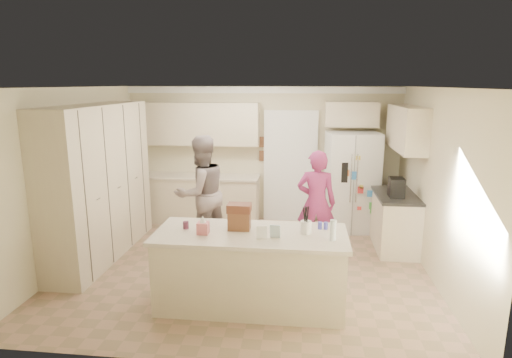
# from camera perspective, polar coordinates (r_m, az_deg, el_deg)

# --- Properties ---
(floor) EXTENTS (5.20, 4.60, 0.02)m
(floor) POSITION_cam_1_polar(r_m,az_deg,el_deg) (6.49, -1.25, -11.59)
(floor) COLOR #98755E
(floor) RESTS_ON ground
(ceiling) EXTENTS (5.20, 4.60, 0.02)m
(ceiling) POSITION_cam_1_polar(r_m,az_deg,el_deg) (5.92, -1.38, 12.23)
(ceiling) COLOR white
(ceiling) RESTS_ON wall_back
(wall_back) EXTENTS (5.20, 0.02, 2.60)m
(wall_back) POSITION_cam_1_polar(r_m,az_deg,el_deg) (8.32, 0.84, 3.29)
(wall_back) COLOR beige
(wall_back) RESTS_ON ground
(wall_front) EXTENTS (5.20, 0.02, 2.60)m
(wall_front) POSITION_cam_1_polar(r_m,az_deg,el_deg) (3.89, -5.96, -7.81)
(wall_front) COLOR beige
(wall_front) RESTS_ON ground
(wall_left) EXTENTS (0.02, 4.60, 2.60)m
(wall_left) POSITION_cam_1_polar(r_m,az_deg,el_deg) (6.92, -23.26, 0.33)
(wall_left) COLOR beige
(wall_left) RESTS_ON ground
(wall_right) EXTENTS (0.02, 4.60, 2.60)m
(wall_right) POSITION_cam_1_polar(r_m,az_deg,el_deg) (6.28, 23.01, -0.82)
(wall_right) COLOR beige
(wall_right) RESTS_ON ground
(crown_back) EXTENTS (5.20, 0.08, 0.12)m
(crown_back) POSITION_cam_1_polar(r_m,az_deg,el_deg) (8.16, 0.83, 11.79)
(crown_back) COLOR white
(crown_back) RESTS_ON wall_back
(pantry_bank) EXTENTS (0.60, 2.60, 2.35)m
(pantry_bank) POSITION_cam_1_polar(r_m,az_deg,el_deg) (6.97, -20.16, -0.38)
(pantry_bank) COLOR beige
(pantry_bank) RESTS_ON floor
(back_base_cab) EXTENTS (2.20, 0.60, 0.88)m
(back_base_cab) POSITION_cam_1_polar(r_m,az_deg,el_deg) (8.40, -7.23, -2.73)
(back_base_cab) COLOR beige
(back_base_cab) RESTS_ON floor
(back_countertop) EXTENTS (2.24, 0.63, 0.04)m
(back_countertop) POSITION_cam_1_polar(r_m,az_deg,el_deg) (8.28, -7.33, 0.32)
(back_countertop) COLOR beige
(back_countertop) RESTS_ON back_base_cab
(back_upper_cab) EXTENTS (2.20, 0.35, 0.80)m
(back_upper_cab) POSITION_cam_1_polar(r_m,az_deg,el_deg) (8.26, -7.31, 7.32)
(back_upper_cab) COLOR beige
(back_upper_cab) RESTS_ON wall_back
(doorway_opening) EXTENTS (0.90, 0.06, 2.10)m
(doorway_opening) POSITION_cam_1_polar(r_m,az_deg,el_deg) (8.30, 4.60, 1.48)
(doorway_opening) COLOR black
(doorway_opening) RESTS_ON floor
(doorway_casing) EXTENTS (1.02, 0.03, 2.22)m
(doorway_casing) POSITION_cam_1_polar(r_m,az_deg,el_deg) (8.27, 4.59, 1.43)
(doorway_casing) COLOR white
(doorway_casing) RESTS_ON floor
(wall_frame_upper) EXTENTS (0.15, 0.02, 0.20)m
(wall_frame_upper) POSITION_cam_1_polar(r_m,az_deg,el_deg) (8.24, 0.96, 4.96)
(wall_frame_upper) COLOR brown
(wall_frame_upper) RESTS_ON wall_back
(wall_frame_lower) EXTENTS (0.15, 0.02, 0.20)m
(wall_frame_lower) POSITION_cam_1_polar(r_m,az_deg,el_deg) (8.28, 0.95, 3.11)
(wall_frame_lower) COLOR brown
(wall_frame_lower) RESTS_ON wall_back
(refrigerator) EXTENTS (0.98, 0.81, 1.80)m
(refrigerator) POSITION_cam_1_polar(r_m,az_deg,el_deg) (7.95, 12.59, -0.40)
(refrigerator) COLOR white
(refrigerator) RESTS_ON floor
(fridge_seam) EXTENTS (0.02, 0.02, 1.78)m
(fridge_seam) POSITION_cam_1_polar(r_m,az_deg,el_deg) (7.60, 12.86, -1.01)
(fridge_seam) COLOR gray
(fridge_seam) RESTS_ON refrigerator
(fridge_dispenser) EXTENTS (0.22, 0.03, 0.35)m
(fridge_dispenser) POSITION_cam_1_polar(r_m,az_deg,el_deg) (7.52, 11.30, 0.87)
(fridge_dispenser) COLOR black
(fridge_dispenser) RESTS_ON refrigerator
(fridge_handle_l) EXTENTS (0.02, 0.02, 0.85)m
(fridge_handle_l) POSITION_cam_1_polar(r_m,az_deg,el_deg) (7.55, 12.55, 0.08)
(fridge_handle_l) COLOR silver
(fridge_handle_l) RESTS_ON refrigerator
(fridge_handle_r) EXTENTS (0.02, 0.02, 0.85)m
(fridge_handle_r) POSITION_cam_1_polar(r_m,az_deg,el_deg) (7.56, 13.31, 0.06)
(fridge_handle_r) COLOR silver
(fridge_handle_r) RESTS_ON refrigerator
(over_fridge_cab) EXTENTS (0.95, 0.35, 0.45)m
(over_fridge_cab) POSITION_cam_1_polar(r_m,az_deg,el_deg) (8.05, 12.62, 8.41)
(over_fridge_cab) COLOR beige
(over_fridge_cab) RESTS_ON wall_back
(right_base_cab) EXTENTS (0.60, 1.20, 0.88)m
(right_base_cab) POSITION_cam_1_polar(r_m,az_deg,el_deg) (7.36, 17.95, -5.48)
(right_base_cab) COLOR beige
(right_base_cab) RESTS_ON floor
(right_countertop) EXTENTS (0.63, 1.24, 0.04)m
(right_countertop) POSITION_cam_1_polar(r_m,az_deg,el_deg) (7.24, 18.12, -2.01)
(right_countertop) COLOR #2D2B28
(right_countertop) RESTS_ON right_base_cab
(right_upper_cab) EXTENTS (0.35, 1.50, 0.70)m
(right_upper_cab) POSITION_cam_1_polar(r_m,az_deg,el_deg) (7.28, 19.43, 6.39)
(right_upper_cab) COLOR beige
(right_upper_cab) RESTS_ON wall_right
(coffee_maker) EXTENTS (0.22, 0.28, 0.30)m
(coffee_maker) POSITION_cam_1_polar(r_m,az_deg,el_deg) (7.00, 18.21, -1.07)
(coffee_maker) COLOR black
(coffee_maker) RESTS_ON right_countertop
(island_base) EXTENTS (2.20, 0.90, 0.88)m
(island_base) POSITION_cam_1_polar(r_m,az_deg,el_deg) (5.29, -0.71, -12.11)
(island_base) COLOR beige
(island_base) RESTS_ON floor
(island_top) EXTENTS (2.28, 0.96, 0.05)m
(island_top) POSITION_cam_1_polar(r_m,az_deg,el_deg) (5.11, -0.73, -7.42)
(island_top) COLOR beige
(island_top) RESTS_ON island_base
(utensil_crock) EXTENTS (0.13, 0.13, 0.15)m
(utensil_crock) POSITION_cam_1_polar(r_m,az_deg,el_deg) (5.09, 6.67, -6.40)
(utensil_crock) COLOR white
(utensil_crock) RESTS_ON island_top
(tissue_box) EXTENTS (0.13, 0.13, 0.14)m
(tissue_box) POSITION_cam_1_polar(r_m,az_deg,el_deg) (5.08, -7.08, -6.50)
(tissue_box) COLOR #C8636C
(tissue_box) RESTS_ON island_top
(tissue_plume) EXTENTS (0.08, 0.08, 0.08)m
(tissue_plume) POSITION_cam_1_polar(r_m,az_deg,el_deg) (5.05, -7.11, -5.32)
(tissue_plume) COLOR white
(tissue_plume) RESTS_ON tissue_box
(dollhouse_body) EXTENTS (0.26, 0.18, 0.22)m
(dollhouse_body) POSITION_cam_1_polar(r_m,az_deg,el_deg) (5.18, -2.25, -5.57)
(dollhouse_body) COLOR brown
(dollhouse_body) RESTS_ON island_top
(dollhouse_roof) EXTENTS (0.28, 0.20, 0.10)m
(dollhouse_roof) POSITION_cam_1_polar(r_m,az_deg,el_deg) (5.13, -2.26, -3.87)
(dollhouse_roof) COLOR #592D1E
(dollhouse_roof) RESTS_ON dollhouse_body
(jam_jar) EXTENTS (0.07, 0.07, 0.09)m
(jam_jar) POSITION_cam_1_polar(r_m,az_deg,el_deg) (5.29, -9.34, -6.09)
(jam_jar) COLOR #59263F
(jam_jar) RESTS_ON island_top
(greeting_card_a) EXTENTS (0.12, 0.06, 0.16)m
(greeting_card_a) POSITION_cam_1_polar(r_m,az_deg,el_deg) (4.87, 0.74, -7.13)
(greeting_card_a) COLOR white
(greeting_card_a) RESTS_ON island_top
(greeting_card_b) EXTENTS (0.12, 0.05, 0.16)m
(greeting_card_b) POSITION_cam_1_polar(r_m,az_deg,el_deg) (4.91, 2.55, -6.99)
(greeting_card_b) COLOR silver
(greeting_card_b) RESTS_ON island_top
(water_bottle) EXTENTS (0.07, 0.07, 0.24)m
(water_bottle) POSITION_cam_1_polar(r_m,az_deg,el_deg) (4.90, 10.22, -6.74)
(water_bottle) COLOR silver
(water_bottle) RESTS_ON island_top
(shaker_salt) EXTENTS (0.05, 0.05, 0.09)m
(shaker_salt) POSITION_cam_1_polar(r_m,az_deg,el_deg) (5.26, 8.52, -6.15)
(shaker_salt) COLOR #4344B8
(shaker_salt) RESTS_ON island_top
(shaker_pepper) EXTENTS (0.05, 0.05, 0.09)m
(shaker_pepper) POSITION_cam_1_polar(r_m,az_deg,el_deg) (5.27, 9.29, -6.17)
(shaker_pepper) COLOR #4344B8
(shaker_pepper) RESTS_ON island_top
(teen_boy) EXTENTS (1.14, 1.14, 1.86)m
(teen_boy) POSITION_cam_1_polar(r_m,az_deg,el_deg) (6.89, -7.32, -1.92)
(teen_boy) COLOR gray
(teen_boy) RESTS_ON floor
(teen_girl) EXTENTS (0.63, 0.44, 1.66)m
(teen_girl) POSITION_cam_1_polar(r_m,az_deg,el_deg) (6.73, 8.04, -3.17)
(teen_girl) COLOR #9F2D65
(teen_girl) RESTS_ON floor
(fridge_magnets) EXTENTS (0.76, 0.02, 1.44)m
(fridge_magnets) POSITION_cam_1_polar(r_m,az_deg,el_deg) (7.59, 12.87, -1.02)
(fridge_magnets) COLOR tan
(fridge_magnets) RESTS_ON refrigerator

